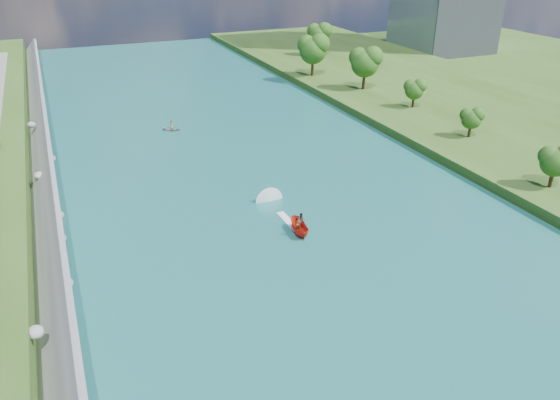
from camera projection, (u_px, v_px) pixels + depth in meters
name	position (u px, v px, depth m)	size (l,w,h in m)	color
ground	(361.00, 301.00, 49.96)	(260.00, 260.00, 0.00)	#2D5119
river_water	(276.00, 209.00, 66.46)	(55.00, 240.00, 0.10)	#1A6363
riprap_bank	(48.00, 243.00, 55.87)	(4.29, 236.00, 4.25)	slate
trees_east	(407.00, 81.00, 99.60)	(17.74, 142.52, 10.66)	#255015
motorboat	(293.00, 221.00, 62.15)	(3.60, 18.87, 2.17)	red
raft	(172.00, 128.00, 92.87)	(3.69, 3.53, 1.72)	gray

